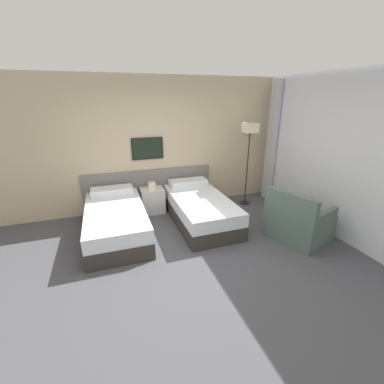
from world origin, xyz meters
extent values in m
plane|color=#47474C|center=(0.00, 0.00, 0.00)|extent=(16.00, 16.00, 0.00)
cube|color=#C6B28E|center=(0.00, 2.25, 1.35)|extent=(10.00, 0.06, 2.70)
cube|color=slate|center=(-0.25, 2.20, 0.43)|extent=(2.71, 0.04, 0.85)
cube|color=black|center=(-0.25, 2.20, 1.30)|extent=(0.64, 0.03, 0.44)
cube|color=black|center=(-0.25, 2.19, 1.30)|extent=(0.58, 0.01, 0.38)
cube|color=white|center=(2.63, -0.14, 1.35)|extent=(0.06, 4.72, 2.70)
cube|color=silver|center=(2.58, -0.14, 1.32)|extent=(0.03, 4.34, 2.64)
cube|color=#B7BAC1|center=(2.50, 1.87, 1.32)|extent=(0.10, 0.24, 2.64)
cube|color=#332D28|center=(-1.03, 1.20, 0.13)|extent=(0.99, 1.94, 0.27)
cube|color=silver|center=(-1.03, 1.20, 0.38)|extent=(0.98, 1.92, 0.23)
cube|color=silver|center=(-1.03, 1.94, 0.57)|extent=(0.79, 0.34, 0.13)
cube|color=#332D28|center=(0.54, 1.20, 0.13)|extent=(0.99, 1.94, 0.27)
cube|color=silver|center=(0.54, 1.20, 0.38)|extent=(0.98, 1.92, 0.23)
cube|color=silver|center=(0.54, 1.94, 0.57)|extent=(0.79, 0.34, 0.13)
cube|color=beige|center=(-0.25, 1.94, 0.26)|extent=(0.47, 0.39, 0.51)
cube|color=beige|center=(-0.25, 1.94, 0.58)|extent=(0.14, 0.14, 0.14)
cylinder|color=black|center=(1.83, 1.73, 0.01)|extent=(0.24, 0.24, 0.02)
cylinder|color=black|center=(1.83, 1.73, 0.81)|extent=(0.02, 0.02, 1.58)
cube|color=beige|center=(1.83, 1.73, 1.69)|extent=(0.27, 0.27, 0.19)
cube|color=#4C6056|center=(1.92, 0.10, 0.22)|extent=(1.04, 1.10, 0.45)
cube|color=#4C6056|center=(1.59, -0.01, 0.67)|extent=(0.38, 0.88, 0.44)
cube|color=#4C6056|center=(2.04, -0.29, 0.54)|extent=(0.67, 0.30, 0.18)
cube|color=#4C6056|center=(1.79, 0.48, 0.54)|extent=(0.67, 0.30, 0.18)
camera|label=1|loc=(-1.08, -3.01, 2.30)|focal=24.00mm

